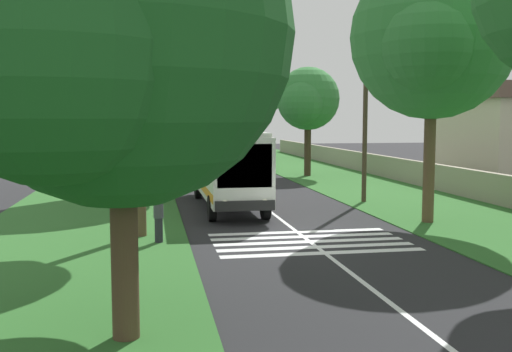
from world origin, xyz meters
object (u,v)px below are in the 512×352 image
at_px(roadside_tree_left_1, 111,45).
at_px(roadside_tree_right_1, 428,42).
at_px(roadside_tree_left_0, 147,58).
at_px(roadside_tree_left_4, 144,90).
at_px(trailing_car_1, 232,159).
at_px(roadside_tree_right_2, 232,93).
at_px(coach_bus, 227,163).
at_px(trailing_minibus_0, 186,146).
at_px(utility_pole, 365,112).
at_px(trailing_car_0, 195,166).
at_px(roadside_tree_right_0, 257,89).
at_px(roadside_tree_left_3, 139,98).
at_px(pedestrian, 159,217).
at_px(roadside_tree_right_4, 306,101).
at_px(roadside_tree_left_2, 132,22).

relative_size(roadside_tree_left_1, roadside_tree_right_1, 0.84).
distance_m(roadside_tree_left_0, roadside_tree_left_4, 47.76).
distance_m(trailing_car_1, roadside_tree_right_2, 31.64).
relative_size(coach_bus, trailing_minibus_0, 1.86).
distance_m(roadside_tree_right_1, utility_pole, 6.70).
distance_m(coach_bus, roadside_tree_right_2, 56.79).
relative_size(trailing_car_0, roadside_tree_left_4, 0.40).
bearing_deg(roadside_tree_right_0, trailing_minibus_0, 102.32).
bearing_deg(roadside_tree_right_1, roadside_tree_left_4, 11.38).
height_order(trailing_car_1, roadside_tree_left_3, roadside_tree_left_3).
xyz_separation_m(trailing_car_0, roadside_tree_right_1, (-23.50, -7.70, 6.76)).
xyz_separation_m(trailing_car_1, roadside_tree_right_2, (30.49, -4.22, 7.31)).
xyz_separation_m(trailing_minibus_0, roadside_tree_left_4, (20.03, 4.32, 6.64)).
bearing_deg(roadside_tree_left_3, roadside_tree_left_1, -179.59).
distance_m(roadside_tree_right_0, roadside_tree_right_1, 40.48).
bearing_deg(pedestrian, roadside_tree_left_0, 1.30).
xyz_separation_m(roadside_tree_left_1, pedestrian, (8.91, -0.95, -4.77)).
xyz_separation_m(roadside_tree_right_2, roadside_tree_right_4, (-41.25, 0.08, -2.33)).
xyz_separation_m(roadside_tree_left_0, roadside_tree_right_2, (50.64, -11.68, 0.29)).
bearing_deg(roadside_tree_right_1, roadside_tree_left_3, 13.60).
bearing_deg(trailing_minibus_0, trailing_car_1, -153.72).
bearing_deg(roadside_tree_left_1, roadside_tree_right_1, -46.70).
distance_m(trailing_minibus_0, roadside_tree_left_4, 21.54).
bearing_deg(roadside_tree_right_1, roadside_tree_right_4, -1.05).
xyz_separation_m(trailing_car_1, roadside_tree_left_1, (-42.38, 8.11, 5.01)).
xyz_separation_m(roadside_tree_left_4, roadside_tree_right_2, (2.88, -12.29, -0.21)).
xyz_separation_m(trailing_minibus_0, roadside_tree_left_0, (-27.73, 3.72, 6.14)).
distance_m(coach_bus, roadside_tree_left_4, 53.56).
xyz_separation_m(trailing_minibus_0, roadside_tree_left_3, (12.18, 4.81, 5.28)).
height_order(trailing_car_1, roadside_tree_left_2, roadside_tree_left_2).
distance_m(roadside_tree_right_4, pedestrian, 25.81).
height_order(roadside_tree_right_1, pedestrian, roadside_tree_right_1).
bearing_deg(roadside_tree_right_1, utility_pole, 3.14).
relative_size(trailing_car_0, roadside_tree_right_2, 0.39).
distance_m(trailing_car_1, roadside_tree_right_1, 32.13).
relative_size(trailing_minibus_0, roadside_tree_left_0, 0.53).
bearing_deg(trailing_car_0, trailing_minibus_0, -0.68).
xyz_separation_m(roadside_tree_left_0, roadside_tree_right_4, (9.39, -11.61, -2.04)).
height_order(trailing_minibus_0, roadside_tree_left_2, roadside_tree_left_2).
xyz_separation_m(roadside_tree_right_0, roadside_tree_right_4, (-20.05, -0.08, -1.91)).
bearing_deg(roadside_tree_left_0, roadside_tree_left_4, 0.73).
bearing_deg(roadside_tree_right_0, utility_pole, 178.96).
bearing_deg(trailing_minibus_0, roadside_tree_right_0, -77.68).
bearing_deg(coach_bus, trailing_car_0, 0.62).
height_order(roadside_tree_right_0, utility_pole, roadside_tree_right_0).
distance_m(roadside_tree_left_2, roadside_tree_left_3, 52.08).
bearing_deg(roadside_tree_right_4, coach_bus, 151.77).
relative_size(roadside_tree_left_0, roadside_tree_left_3, 1.06).
distance_m(roadside_tree_left_3, roadside_tree_right_2, 16.72).
relative_size(roadside_tree_left_4, pedestrian, 6.41).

